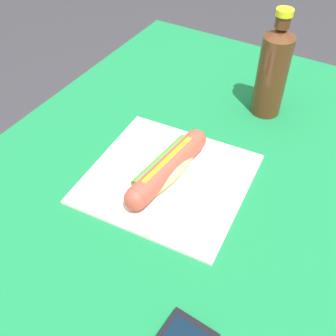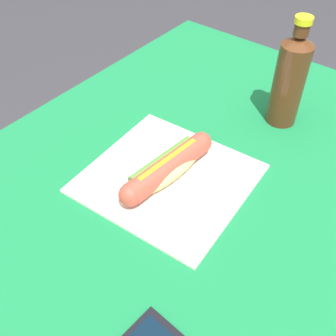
# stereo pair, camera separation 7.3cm
# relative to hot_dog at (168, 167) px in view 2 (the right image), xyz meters

# --- Properties ---
(dining_table) EXTENTS (1.10, 0.84, 0.74)m
(dining_table) POSITION_rel_hot_dog_xyz_m (0.02, -0.05, -0.17)
(dining_table) COLOR brown
(dining_table) RESTS_ON ground
(paper_wrapper) EXTENTS (0.29, 0.30, 0.01)m
(paper_wrapper) POSITION_rel_hot_dog_xyz_m (-0.00, -0.00, -0.03)
(paper_wrapper) COLOR silver
(paper_wrapper) RESTS_ON dining_table
(hot_dog) EXTENTS (0.23, 0.07, 0.05)m
(hot_dog) POSITION_rel_hot_dog_xyz_m (0.00, 0.00, 0.00)
(hot_dog) COLOR #E5BC75
(hot_dog) RESTS_ON paper_wrapper
(soda_bottle) EXTENTS (0.06, 0.06, 0.23)m
(soda_bottle) POSITION_rel_hot_dog_xyz_m (0.29, -0.08, 0.07)
(soda_bottle) COLOR #4C2814
(soda_bottle) RESTS_ON dining_table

